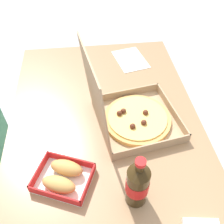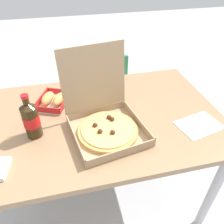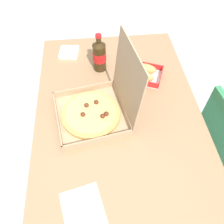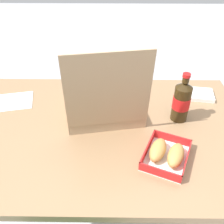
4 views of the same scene
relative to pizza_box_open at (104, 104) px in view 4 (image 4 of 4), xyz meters
name	(u,v)px [view 4 (image 4 of 4)]	position (x,y,z in m)	size (l,w,h in m)	color
ground_plane	(106,222)	(0.00, 0.10, -0.80)	(10.00, 10.00, 0.00)	#B2B2B7
dining_table	(104,142)	(0.00, 0.10, -0.14)	(1.25, 0.82, 0.75)	#997551
pizza_box_open	(104,104)	(0.00, 0.00, 0.00)	(0.38, 0.40, 0.37)	tan
bread_side_box	(167,154)	(-0.24, 0.28, -0.02)	(0.21, 0.23, 0.06)	white
cola_bottle	(182,101)	(-0.33, 0.04, 0.04)	(0.07, 0.07, 0.22)	#33230F
paper_menu	(10,102)	(0.46, -0.08, -0.05)	(0.21, 0.15, 0.00)	white
napkin_pile	(202,95)	(-0.48, -0.14, -0.04)	(0.11, 0.11, 0.02)	white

